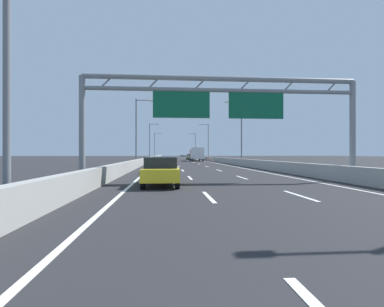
{
  "coord_description": "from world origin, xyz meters",
  "views": [
    {
      "loc": [
        -3.42,
        1.17,
        1.65
      ],
      "look_at": [
        1.36,
        56.41,
        1.69
      ],
      "focal_mm": 28.09,
      "sensor_mm": 36.0,
      "label": 1
    }
  ],
  "objects_px": {
    "streetlamp_right_distant": "(195,144)",
    "white_car": "(162,165)",
    "streetlamp_left_far": "(150,139)",
    "streetlamp_left_distant": "(155,144)",
    "sign_gantry": "(222,101)",
    "streetlamp_right_far": "(207,140)",
    "streetlamp_left_near": "(16,15)",
    "streetlamp_right_mid": "(240,128)",
    "streetlamp_left_mid": "(138,128)",
    "green_car": "(191,157)",
    "yellow_car": "(161,171)",
    "box_truck": "(197,154)",
    "black_car": "(190,157)"
  },
  "relations": [
    {
      "from": "black_car",
      "to": "streetlamp_left_mid",
      "type": "bearing_deg",
      "value": -103.61
    },
    {
      "from": "box_truck",
      "to": "streetlamp_left_near",
      "type": "bearing_deg",
      "value": -100.45
    },
    {
      "from": "streetlamp_right_mid",
      "to": "streetlamp_left_distant",
      "type": "height_order",
      "value": "same"
    },
    {
      "from": "yellow_car",
      "to": "white_car",
      "type": "bearing_deg",
      "value": 90.53
    },
    {
      "from": "streetlamp_right_mid",
      "to": "streetlamp_left_distant",
      "type": "xyz_separation_m",
      "value": [
        -14.93,
        70.11,
        0.0
      ]
    },
    {
      "from": "streetlamp_left_far",
      "to": "white_car",
      "type": "bearing_deg",
      "value": -86.03
    },
    {
      "from": "streetlamp_right_distant",
      "to": "streetlamp_left_mid",
      "type": "bearing_deg",
      "value": -102.02
    },
    {
      "from": "streetlamp_left_far",
      "to": "yellow_car",
      "type": "bearing_deg",
      "value": -86.57
    },
    {
      "from": "streetlamp_left_far",
      "to": "streetlamp_left_distant",
      "type": "height_order",
      "value": "same"
    },
    {
      "from": "streetlamp_left_far",
      "to": "black_car",
      "type": "bearing_deg",
      "value": 44.67
    },
    {
      "from": "streetlamp_left_far",
      "to": "streetlamp_left_distant",
      "type": "relative_size",
      "value": 1.0
    },
    {
      "from": "white_car",
      "to": "streetlamp_right_distant",
      "type": "bearing_deg",
      "value": 82.72
    },
    {
      "from": "streetlamp_right_distant",
      "to": "streetlamp_left_far",
      "type": "bearing_deg",
      "value": -113.07
    },
    {
      "from": "white_car",
      "to": "streetlamp_right_mid",
      "type": "bearing_deg",
      "value": 57.98
    },
    {
      "from": "streetlamp_left_near",
      "to": "sign_gantry",
      "type": "bearing_deg",
      "value": 51.9
    },
    {
      "from": "sign_gantry",
      "to": "streetlamp_left_near",
      "type": "bearing_deg",
      "value": -128.1
    },
    {
      "from": "streetlamp_left_far",
      "to": "streetlamp_right_mid",
      "type": "bearing_deg",
      "value": -66.93
    },
    {
      "from": "streetlamp_left_mid",
      "to": "green_car",
      "type": "distance_m",
      "value": 40.73
    },
    {
      "from": "streetlamp_right_far",
      "to": "black_car",
      "type": "height_order",
      "value": "streetlamp_right_far"
    },
    {
      "from": "streetlamp_left_far",
      "to": "streetlamp_right_far",
      "type": "xyz_separation_m",
      "value": [
        14.93,
        0.0,
        0.0
      ]
    },
    {
      "from": "streetlamp_right_mid",
      "to": "streetlamp_left_distant",
      "type": "bearing_deg",
      "value": 102.02
    },
    {
      "from": "streetlamp_left_mid",
      "to": "yellow_car",
      "type": "xyz_separation_m",
      "value": [
        3.78,
        -27.94,
        -4.65
      ]
    },
    {
      "from": "sign_gantry",
      "to": "white_car",
      "type": "relative_size",
      "value": 3.89
    },
    {
      "from": "sign_gantry",
      "to": "box_truck",
      "type": "height_order",
      "value": "sign_gantry"
    },
    {
      "from": "streetlamp_left_far",
      "to": "white_car",
      "type": "distance_m",
      "value": 53.38
    },
    {
      "from": "green_car",
      "to": "white_car",
      "type": "distance_m",
      "value": 57.4
    },
    {
      "from": "streetlamp_right_mid",
      "to": "box_truck",
      "type": "xyz_separation_m",
      "value": [
        -3.93,
        24.57,
        -3.73
      ]
    },
    {
      "from": "streetlamp_left_near",
      "to": "streetlamp_right_distant",
      "type": "distance_m",
      "value": 106.22
    },
    {
      "from": "streetlamp_right_distant",
      "to": "streetlamp_right_mid",
      "type": "bearing_deg",
      "value": -90.0
    },
    {
      "from": "streetlamp_left_mid",
      "to": "streetlamp_right_far",
      "type": "xyz_separation_m",
      "value": [
        14.93,
        35.06,
        0.0
      ]
    },
    {
      "from": "streetlamp_left_distant",
      "to": "box_truck",
      "type": "bearing_deg",
      "value": -76.42
    },
    {
      "from": "streetlamp_left_distant",
      "to": "yellow_car",
      "type": "height_order",
      "value": "streetlamp_left_distant"
    },
    {
      "from": "sign_gantry",
      "to": "streetlamp_right_far",
      "type": "xyz_separation_m",
      "value": [
        7.51,
        60.65,
        0.56
      ]
    },
    {
      "from": "streetlamp_left_near",
      "to": "black_car",
      "type": "xyz_separation_m",
      "value": [
        11.16,
        81.14,
        -4.62
      ]
    },
    {
      "from": "streetlamp_right_far",
      "to": "streetlamp_left_distant",
      "type": "relative_size",
      "value": 1.0
    },
    {
      "from": "streetlamp_right_distant",
      "to": "box_truck",
      "type": "xyz_separation_m",
      "value": [
        -3.93,
        -45.54,
        -3.73
      ]
    },
    {
      "from": "yellow_car",
      "to": "sign_gantry",
      "type": "bearing_deg",
      "value": 32.8
    },
    {
      "from": "streetlamp_left_distant",
      "to": "white_car",
      "type": "xyz_separation_m",
      "value": [
        3.68,
        -88.1,
        -4.67
      ]
    },
    {
      "from": "streetlamp_right_far",
      "to": "yellow_car",
      "type": "xyz_separation_m",
      "value": [
        -11.16,
        -63.0,
        -4.65
      ]
    },
    {
      "from": "white_car",
      "to": "yellow_car",
      "type": "height_order",
      "value": "yellow_car"
    },
    {
      "from": "streetlamp_right_distant",
      "to": "white_car",
      "type": "height_order",
      "value": "streetlamp_right_distant"
    },
    {
      "from": "streetlamp_left_near",
      "to": "streetlamp_right_mid",
      "type": "distance_m",
      "value": 38.1
    },
    {
      "from": "streetlamp_left_far",
      "to": "streetlamp_right_distant",
      "type": "height_order",
      "value": "same"
    },
    {
      "from": "streetlamp_left_mid",
      "to": "streetlamp_left_near",
      "type": "bearing_deg",
      "value": -90.0
    },
    {
      "from": "streetlamp_left_near",
      "to": "black_car",
      "type": "relative_size",
      "value": 2.08
    },
    {
      "from": "streetlamp_right_far",
      "to": "box_truck",
      "type": "bearing_deg",
      "value": -110.55
    },
    {
      "from": "streetlamp_right_far",
      "to": "streetlamp_left_distant",
      "type": "xyz_separation_m",
      "value": [
        -14.93,
        35.06,
        0.0
      ]
    },
    {
      "from": "streetlamp_left_mid",
      "to": "streetlamp_right_distant",
      "type": "height_order",
      "value": "same"
    },
    {
      "from": "streetlamp_left_mid",
      "to": "box_truck",
      "type": "xyz_separation_m",
      "value": [
        11.0,
        24.57,
        -3.73
      ]
    },
    {
      "from": "streetlamp_left_mid",
      "to": "sign_gantry",
      "type": "bearing_deg",
      "value": -73.84
    }
  ]
}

